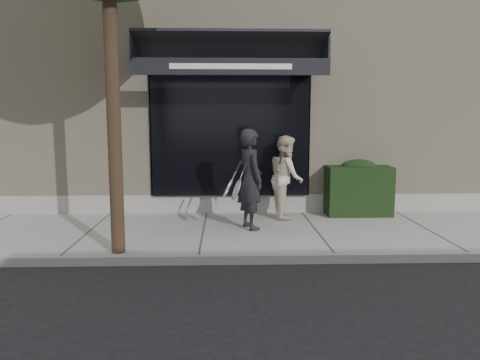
{
  "coord_description": "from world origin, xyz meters",
  "views": [
    {
      "loc": [
        -1.61,
        -8.09,
        2.13
      ],
      "look_at": [
        -1.33,
        0.6,
        0.93
      ],
      "focal_mm": 35.0,
      "sensor_mm": 36.0,
      "label": 1
    }
  ],
  "objects": [
    {
      "name": "pedestrian_back",
      "position": [
        -0.4,
        1.03,
        0.94
      ],
      "size": [
        0.68,
        0.93,
        1.64
      ],
      "color": "beige",
      "rests_on": "sidewalk"
    },
    {
      "name": "building_facade",
      "position": [
        -0.01,
        4.96,
        2.74
      ],
      "size": [
        14.3,
        8.04,
        5.64
      ],
      "color": "#BEB091",
      "rests_on": "ground"
    },
    {
      "name": "pedestrian_front",
      "position": [
        -1.16,
        0.11,
        1.01
      ],
      "size": [
        0.82,
        0.94,
        1.79
      ],
      "color": "black",
      "rests_on": "sidewalk"
    },
    {
      "name": "ground",
      "position": [
        0.0,
        0.0,
        0.0
      ],
      "size": [
        80.0,
        80.0,
        0.0
      ],
      "primitive_type": "plane",
      "color": "black",
      "rests_on": "ground"
    },
    {
      "name": "sidewalk",
      "position": [
        0.0,
        0.0,
        0.06
      ],
      "size": [
        20.0,
        3.0,
        0.12
      ],
      "primitive_type": "cube",
      "color": "gray",
      "rests_on": "ground"
    },
    {
      "name": "curb",
      "position": [
        0.0,
        -1.55,
        0.07
      ],
      "size": [
        20.0,
        0.1,
        0.14
      ],
      "primitive_type": "cube",
      "color": "gray",
      "rests_on": "ground"
    },
    {
      "name": "hedge",
      "position": [
        1.1,
        1.25,
        0.66
      ],
      "size": [
        1.3,
        0.7,
        1.14
      ],
      "color": "black",
      "rests_on": "sidewalk"
    }
  ]
}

